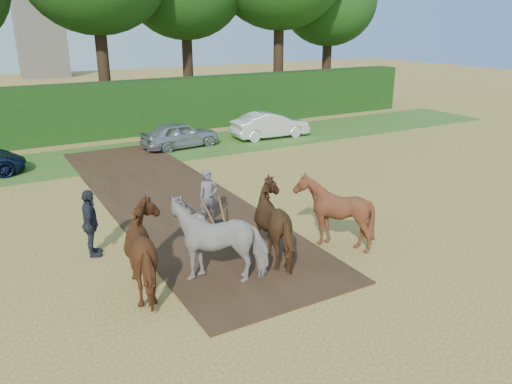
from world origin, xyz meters
TOP-DOWN VIEW (x-y plane):
  - ground at (0.00, 0.00)m, footprint 120.00×120.00m
  - earth_strip at (1.50, 7.00)m, footprint 4.50×17.00m
  - grass_verge at (0.00, 14.00)m, footprint 50.00×5.00m
  - hedgerow at (0.00, 18.50)m, footprint 46.00×1.60m
  - spectator_far at (-1.94, 3.57)m, footprint 0.74×1.20m
  - plough_team at (1.56, 0.97)m, footprint 6.95×4.84m
  - parked_cars at (-2.89, 13.80)m, footprint 29.37×2.73m

SIDE VIEW (x-z plane):
  - ground at x=0.00m, z-range 0.00..0.00m
  - grass_verge at x=0.00m, z-range 0.00..0.03m
  - earth_strip at x=1.50m, z-range 0.00..0.05m
  - parked_cars at x=-2.89m, z-range -0.04..1.39m
  - spectator_far at x=-1.94m, z-range 0.00..1.91m
  - plough_team at x=1.56m, z-range -0.01..2.07m
  - hedgerow at x=0.00m, z-range 0.00..3.00m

